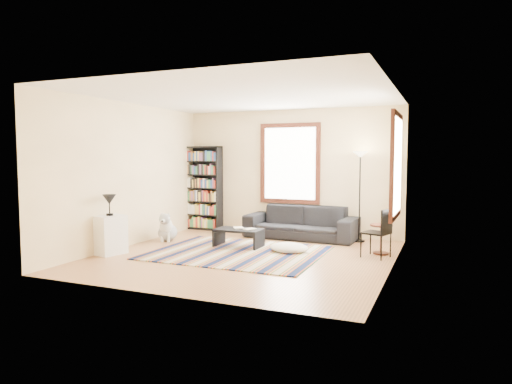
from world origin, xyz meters
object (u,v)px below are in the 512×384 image
at_px(sofa, 301,222).
at_px(side_table, 381,239).
at_px(floor_lamp, 360,197).
at_px(floor_cushion, 289,248).
at_px(white_cabinet, 110,235).
at_px(folding_chair, 376,233).
at_px(coffee_table, 239,238).
at_px(bookshelf, 204,188).
at_px(dog, 168,227).

distance_m(sofa, side_table, 2.05).
bearing_deg(floor_lamp, floor_cushion, -121.97).
relative_size(side_table, white_cabinet, 0.77).
relative_size(sofa, white_cabinet, 3.40).
relative_size(sofa, floor_lamp, 1.28).
relative_size(sofa, folding_chair, 2.77).
distance_m(sofa, coffee_table, 1.64).
height_order(floor_lamp, side_table, floor_lamp).
bearing_deg(coffee_table, folding_chair, 2.89).
bearing_deg(folding_chair, bookshelf, 178.35).
bearing_deg(dog, coffee_table, -18.90).
distance_m(floor_lamp, dog, 4.03).
xyz_separation_m(sofa, bookshelf, (-2.53, 0.27, 0.65)).
height_order(coffee_table, folding_chair, folding_chair).
bearing_deg(floor_cushion, folding_chair, 7.83).
height_order(floor_lamp, white_cabinet, floor_lamp).
bearing_deg(dog, side_table, -11.62).
bearing_deg(side_table, floor_lamp, 118.66).
height_order(floor_cushion, floor_lamp, floor_lamp).
xyz_separation_m(coffee_table, floor_lamp, (2.04, 1.51, 0.75)).
height_order(coffee_table, floor_lamp, floor_lamp).
height_order(bookshelf, folding_chair, bookshelf).
relative_size(sofa, bookshelf, 1.19).
height_order(sofa, coffee_table, sofa).
relative_size(folding_chair, dog, 1.46).
xyz_separation_m(coffee_table, folding_chair, (2.57, 0.13, 0.25)).
bearing_deg(bookshelf, dog, -88.57).
distance_m(floor_lamp, folding_chair, 1.56).
xyz_separation_m(sofa, white_cabinet, (-2.70, -2.86, 0.00)).
xyz_separation_m(floor_cushion, white_cabinet, (-2.93, -1.37, 0.26)).
distance_m(folding_chair, white_cabinet, 4.72).
xyz_separation_m(side_table, folding_chair, (-0.05, -0.31, 0.16)).
bearing_deg(floor_cushion, side_table, 18.38).
bearing_deg(side_table, floor_cushion, -161.62).
bearing_deg(white_cabinet, folding_chair, 33.87).
height_order(floor_cushion, folding_chair, folding_chair).
xyz_separation_m(sofa, folding_chair, (1.75, -1.27, 0.08)).
xyz_separation_m(floor_cushion, side_table, (1.57, 0.52, 0.18)).
distance_m(side_table, folding_chair, 0.35).
distance_m(floor_lamp, side_table, 1.38).
relative_size(coffee_table, floor_cushion, 1.24).
xyz_separation_m(bookshelf, white_cabinet, (-0.17, -3.13, -0.65)).
height_order(floor_cushion, white_cabinet, white_cabinet).
relative_size(floor_lamp, folding_chair, 2.16).
distance_m(white_cabinet, dog, 1.53).
xyz_separation_m(floor_cushion, folding_chair, (1.52, 0.21, 0.34)).
bearing_deg(bookshelf, coffee_table, -44.47).
bearing_deg(sofa, dog, -149.02).
relative_size(sofa, side_table, 4.41).
bearing_deg(sofa, folding_chair, -33.34).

